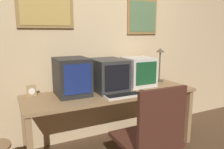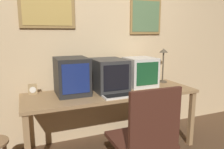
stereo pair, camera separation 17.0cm
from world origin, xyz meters
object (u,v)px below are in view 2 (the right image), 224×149
(monitor_center, at_px, (109,75))
(mouse_near_keyboard, at_px, (143,92))
(monitor_right, at_px, (140,72))
(desk_clock, at_px, (33,89))
(keyboard_main, at_px, (122,96))
(office_chair, at_px, (144,149))
(monitor_left, at_px, (72,76))
(desk_lamp, at_px, (163,59))

(monitor_center, height_order, mouse_near_keyboard, monitor_center)
(monitor_right, bearing_deg, desk_clock, 174.72)
(keyboard_main, bearing_deg, monitor_center, 94.58)
(mouse_near_keyboard, height_order, office_chair, office_chair)
(keyboard_main, distance_m, office_chair, 0.65)
(desk_clock, bearing_deg, monitor_center, -10.49)
(mouse_near_keyboard, relative_size, office_chair, 0.11)
(desk_clock, bearing_deg, keyboard_main, -28.60)
(monitor_left, height_order, office_chair, monitor_left)
(keyboard_main, xyz_separation_m, office_chair, (-0.05, -0.57, -0.32))
(mouse_near_keyboard, bearing_deg, desk_clock, 158.11)
(monitor_right, distance_m, desk_lamp, 0.44)
(desk_clock, bearing_deg, mouse_near_keyboard, -21.89)
(monitor_center, relative_size, desk_clock, 4.15)
(monitor_left, bearing_deg, desk_lamp, 4.87)
(monitor_center, bearing_deg, monitor_left, 179.76)
(monitor_right, height_order, mouse_near_keyboard, monitor_right)
(monitor_right, bearing_deg, monitor_center, -175.17)
(keyboard_main, xyz_separation_m, desk_clock, (-0.89, 0.49, 0.04))
(keyboard_main, bearing_deg, office_chair, -95.42)
(mouse_near_keyboard, xyz_separation_m, office_chair, (-0.32, -0.59, -0.33))
(monitor_center, distance_m, desk_lamp, 0.88)
(mouse_near_keyboard, bearing_deg, office_chair, -118.96)
(monitor_left, relative_size, monitor_right, 1.11)
(desk_lamp, xyz_separation_m, office_chair, (-0.89, -1.01, -0.63))
(keyboard_main, xyz_separation_m, desk_lamp, (0.84, 0.44, 0.31))
(monitor_left, xyz_separation_m, desk_clock, (-0.42, 0.16, -0.15))
(monitor_center, distance_m, keyboard_main, 0.37)
(desk_clock, distance_m, desk_lamp, 1.75)
(monitor_center, bearing_deg, desk_lamp, 7.50)
(mouse_near_keyboard, xyz_separation_m, desk_lamp, (0.57, 0.42, 0.30))
(monitor_left, height_order, monitor_center, monitor_left)
(monitor_right, relative_size, office_chair, 0.37)
(monitor_center, bearing_deg, office_chair, -91.77)
(monitor_left, distance_m, mouse_near_keyboard, 0.83)
(office_chair, bearing_deg, desk_clock, 128.55)
(mouse_near_keyboard, bearing_deg, monitor_left, 157.47)
(monitor_left, xyz_separation_m, office_chair, (0.42, -0.89, -0.51))
(monitor_left, bearing_deg, monitor_right, 2.32)
(keyboard_main, distance_m, desk_lamp, 0.99)
(monitor_right, bearing_deg, monitor_left, -177.68)
(mouse_near_keyboard, bearing_deg, monitor_center, 134.02)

